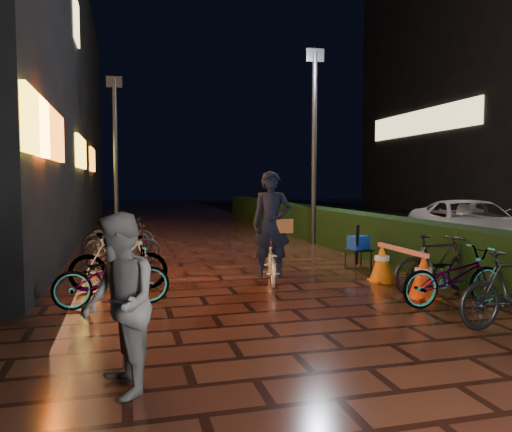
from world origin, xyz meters
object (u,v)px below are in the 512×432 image
object	(u,v)px
bystander_person	(119,304)
van	(469,225)
cyclist	(271,242)
traffic_barrier	(401,268)
cart_assembly	(358,244)

from	to	relation	value
bystander_person	van	bearing A→B (deg)	116.15
van	cyclist	xyz separation A→B (m)	(-6.04, -2.64, 0.08)
bystander_person	cyclist	xyz separation A→B (m)	(2.50, 4.04, -0.04)
traffic_barrier	cyclist	bearing A→B (deg)	152.36
bystander_person	traffic_barrier	distance (m)	5.38
cyclist	traffic_barrier	bearing A→B (deg)	-27.64
cyclist	cart_assembly	bearing A→B (deg)	25.32
cyclist	traffic_barrier	size ratio (longest dim) A/B	1.13
van	bystander_person	bearing A→B (deg)	-124.85
bystander_person	cart_assembly	bearing A→B (deg)	125.52
bystander_person	cyclist	bearing A→B (deg)	136.38
cyclist	traffic_barrier	world-z (taller)	cyclist
van	cyclist	distance (m)	6.60
van	cart_assembly	world-z (taller)	van
van	cart_assembly	size ratio (longest dim) A/B	4.90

